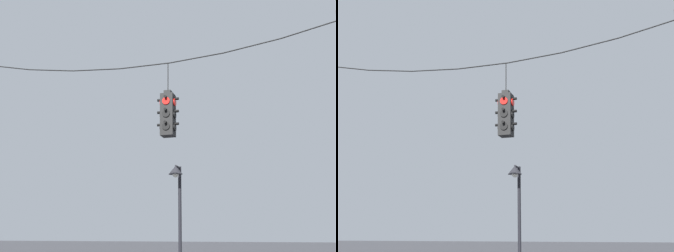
# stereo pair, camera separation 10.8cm
# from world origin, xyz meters

# --- Properties ---
(span_wire) EXTENTS (10.21, 0.03, 0.65)m
(span_wire) POSITION_xyz_m (0.00, 0.24, 6.63)
(span_wire) COLOR black
(traffic_light_near_left_pole) EXTENTS (0.58, 0.58, 2.02)m
(traffic_light_near_left_pole) POSITION_xyz_m (0.68, 0.24, 4.98)
(traffic_light_near_left_pole) COLOR black
(street_lamp) EXTENTS (0.51, 0.87, 4.37)m
(street_lamp) POSITION_xyz_m (-0.31, 4.73, 3.36)
(street_lamp) COLOR black
(street_lamp) RESTS_ON ground_plane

